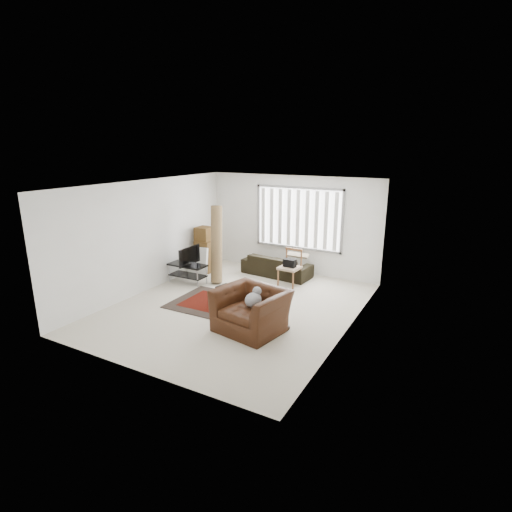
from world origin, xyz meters
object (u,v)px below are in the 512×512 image
at_px(side_chair, 290,266).
at_px(armchair, 251,307).
at_px(sofa, 277,262).
at_px(moving_boxes, 205,251).
at_px(tv_stand, 188,269).

xyz_separation_m(side_chair, armchair, (0.41, -2.73, -0.04)).
bearing_deg(sofa, side_chair, 144.05).
relative_size(moving_boxes, sofa, 0.66).
distance_m(tv_stand, side_chair, 2.66).
bearing_deg(moving_boxes, side_chair, 1.35).
relative_size(tv_stand, armchair, 0.70).
height_order(tv_stand, moving_boxes, moving_boxes).
bearing_deg(moving_boxes, sofa, 17.63).
xyz_separation_m(tv_stand, moving_boxes, (-0.20, 1.06, 0.23)).
distance_m(side_chair, armchair, 2.76).
relative_size(tv_stand, moving_boxes, 0.80).
distance_m(moving_boxes, side_chair, 2.60).
bearing_deg(sofa, armchair, 112.76).
height_order(moving_boxes, side_chair, moving_boxes).
xyz_separation_m(moving_boxes, side_chair, (2.60, 0.06, -0.08)).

